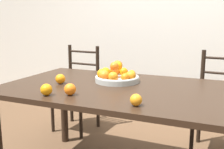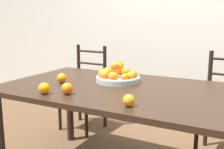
% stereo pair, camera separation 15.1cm
% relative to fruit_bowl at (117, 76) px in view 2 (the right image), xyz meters
% --- Properties ---
extents(wall_back, '(8.00, 0.06, 2.60)m').
position_rel_fruit_bowl_xyz_m(wall_back, '(0.16, 1.39, 0.50)').
color(wall_back, silver).
rests_on(wall_back, ground_plane).
extents(dining_table, '(1.87, 1.03, 0.75)m').
position_rel_fruit_bowl_xyz_m(dining_table, '(0.16, -0.14, -0.13)').
color(dining_table, black).
rests_on(dining_table, ground_plane).
extents(fruit_bowl, '(0.34, 0.34, 0.17)m').
position_rel_fruit_bowl_xyz_m(fruit_bowl, '(0.00, 0.00, 0.00)').
color(fruit_bowl, '#B2B7B2').
rests_on(fruit_bowl, dining_table).
extents(orange_loose_0, '(0.08, 0.08, 0.08)m').
position_rel_fruit_bowl_xyz_m(orange_loose_0, '(-0.13, -0.48, -0.01)').
color(orange_loose_0, orange).
rests_on(orange_loose_0, dining_table).
extents(orange_loose_1, '(0.07, 0.07, 0.07)m').
position_rel_fruit_bowl_xyz_m(orange_loose_1, '(-0.37, -0.23, -0.01)').
color(orange_loose_1, orange).
rests_on(orange_loose_1, dining_table).
extents(orange_loose_2, '(0.07, 0.07, 0.07)m').
position_rel_fruit_bowl_xyz_m(orange_loose_2, '(0.33, -0.52, -0.01)').
color(orange_loose_2, orange).
rests_on(orange_loose_2, dining_table).
extents(orange_loose_3, '(0.08, 0.08, 0.08)m').
position_rel_fruit_bowl_xyz_m(orange_loose_3, '(-0.26, -0.54, -0.01)').
color(orange_loose_3, orange).
rests_on(orange_loose_3, dining_table).
extents(chair_left, '(0.45, 0.43, 0.95)m').
position_rel_fruit_bowl_xyz_m(chair_left, '(-0.74, 0.65, -0.35)').
color(chair_left, black).
rests_on(chair_left, ground_plane).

